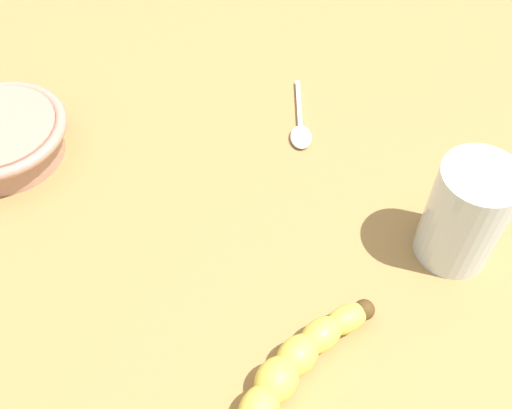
{
  "coord_description": "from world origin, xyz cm",
  "views": [
    {
      "loc": [
        -32.13,
        16.84,
        50.55
      ],
      "look_at": [
        -1.19,
        -0.66,
        5.0
      ],
      "focal_mm": 41.46,
      "sensor_mm": 36.0,
      "label": 1
    }
  ],
  "objects_px": {
    "banana": "(284,385)",
    "ceramic_bowl": "(1,137)",
    "smoothie_glass": "(465,215)",
    "teaspoon": "(301,133)"
  },
  "relations": [
    {
      "from": "banana",
      "to": "ceramic_bowl",
      "type": "relative_size",
      "value": 1.35
    },
    {
      "from": "banana",
      "to": "ceramic_bowl",
      "type": "height_order",
      "value": "ceramic_bowl"
    },
    {
      "from": "banana",
      "to": "smoothie_glass",
      "type": "relative_size",
      "value": 1.77
    },
    {
      "from": "ceramic_bowl",
      "to": "teaspoon",
      "type": "relative_size",
      "value": 1.38
    },
    {
      "from": "teaspoon",
      "to": "banana",
      "type": "bearing_deg",
      "value": -5.23
    },
    {
      "from": "banana",
      "to": "smoothie_glass",
      "type": "height_order",
      "value": "smoothie_glass"
    },
    {
      "from": "banana",
      "to": "ceramic_bowl",
      "type": "bearing_deg",
      "value": -96.23
    },
    {
      "from": "smoothie_glass",
      "to": "ceramic_bowl",
      "type": "bearing_deg",
      "value": 45.32
    },
    {
      "from": "ceramic_bowl",
      "to": "banana",
      "type": "bearing_deg",
      "value": -161.74
    },
    {
      "from": "smoothie_glass",
      "to": "ceramic_bowl",
      "type": "distance_m",
      "value": 0.47
    }
  ]
}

